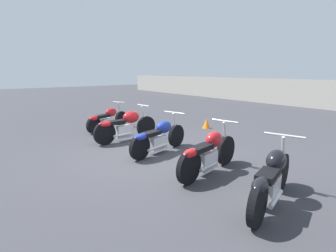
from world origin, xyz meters
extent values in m
plane|color=#38383D|center=(0.00, 0.00, 0.00)|extent=(60.00, 60.00, 0.00)
cylinder|color=black|center=(-3.49, 1.10, 0.28)|extent=(0.30, 0.56, 0.57)
cylinder|color=black|center=(-2.98, -0.17, 0.28)|extent=(0.30, 0.56, 0.57)
cube|color=silver|center=(-3.21, 0.40, 0.26)|extent=(0.37, 0.53, 0.31)
ellipsoid|color=red|center=(-3.30, 0.62, 0.60)|extent=(0.43, 0.56, 0.30)
cube|color=black|center=(-3.13, 0.19, 0.52)|extent=(0.44, 0.62, 0.10)
ellipsoid|color=red|center=(-3.00, -0.12, 0.51)|extent=(0.35, 0.48, 0.16)
cylinder|color=silver|center=(-3.45, 1.01, 0.92)|extent=(0.53, 0.24, 0.04)
cylinder|color=silver|center=(-3.47, 1.06, 0.60)|extent=(0.14, 0.24, 0.62)
cylinder|color=silver|center=(-3.05, 0.32, 0.20)|extent=(0.28, 0.57, 0.07)
cylinder|color=black|center=(-1.58, 0.97, 0.33)|extent=(0.14, 0.66, 0.65)
cylinder|color=black|center=(-1.49, -0.46, 0.33)|extent=(0.14, 0.66, 0.65)
cube|color=silver|center=(-1.53, 0.19, 0.29)|extent=(0.23, 0.53, 0.36)
ellipsoid|color=red|center=(-1.54, 0.43, 0.69)|extent=(0.34, 0.56, 0.36)
cube|color=black|center=(-1.51, -0.06, 0.60)|extent=(0.27, 0.48, 0.10)
ellipsoid|color=red|center=(-1.49, -0.41, 0.59)|extent=(0.23, 0.45, 0.16)
cylinder|color=silver|center=(-1.57, 0.87, 1.00)|extent=(0.58, 0.07, 0.04)
cylinder|color=silver|center=(-1.57, 0.92, 0.66)|extent=(0.07, 0.26, 0.66)
cylinder|color=silver|center=(-1.40, 0.05, 0.23)|extent=(0.10, 0.58, 0.07)
cylinder|color=black|center=(-0.16, 1.04, 0.30)|extent=(0.25, 0.61, 0.60)
cylinder|color=black|center=(0.20, -0.35, 0.30)|extent=(0.25, 0.61, 0.60)
cube|color=silver|center=(0.04, 0.28, 0.27)|extent=(0.32, 0.55, 0.33)
ellipsoid|color=navy|center=(-0.02, 0.51, 0.64)|extent=(0.40, 0.58, 0.32)
cube|color=black|center=(0.10, 0.04, 0.55)|extent=(0.36, 0.54, 0.10)
ellipsoid|color=navy|center=(0.18, -0.30, 0.54)|extent=(0.30, 0.48, 0.16)
cylinder|color=silver|center=(-0.13, 0.94, 0.95)|extent=(0.65, 0.20, 0.04)
cylinder|color=silver|center=(-0.14, 0.99, 0.63)|extent=(0.11, 0.25, 0.64)
cylinder|color=silver|center=(0.19, 0.17, 0.21)|extent=(0.24, 0.69, 0.07)
cylinder|color=black|center=(1.61, 1.00, 0.32)|extent=(0.23, 0.65, 0.64)
cylinder|color=black|center=(1.88, -0.34, 0.32)|extent=(0.23, 0.65, 0.64)
cube|color=silver|center=(1.76, 0.26, 0.29)|extent=(0.30, 0.52, 0.35)
ellipsoid|color=red|center=(1.71, 0.49, 0.68)|extent=(0.36, 0.49, 0.33)
cube|color=black|center=(1.81, 0.03, 0.60)|extent=(0.35, 0.60, 0.10)
ellipsoid|color=red|center=(1.87, -0.29, 0.58)|extent=(0.28, 0.47, 0.16)
cylinder|color=silver|center=(1.63, 0.90, 0.99)|extent=(0.60, 0.16, 0.04)
cylinder|color=silver|center=(1.62, 0.95, 0.66)|extent=(0.10, 0.26, 0.65)
cylinder|color=silver|center=(1.90, 0.15, 0.23)|extent=(0.18, 0.56, 0.07)
cylinder|color=black|center=(3.02, 0.80, 0.32)|extent=(0.28, 0.64, 0.64)
cylinder|color=black|center=(3.43, -0.52, 0.32)|extent=(0.28, 0.64, 0.64)
cube|color=silver|center=(3.25, 0.07, 0.29)|extent=(0.34, 0.54, 0.35)
ellipsoid|color=black|center=(3.18, 0.30, 0.67)|extent=(0.41, 0.53, 0.34)
cube|color=black|center=(3.32, -0.15, 0.59)|extent=(0.37, 0.52, 0.10)
ellipsoid|color=black|center=(3.42, -0.47, 0.58)|extent=(0.32, 0.48, 0.16)
cylinder|color=silver|center=(3.05, 0.71, 0.99)|extent=(0.63, 0.22, 0.04)
cylinder|color=silver|center=(3.04, 0.76, 0.66)|extent=(0.12, 0.26, 0.65)
cylinder|color=silver|center=(3.40, -0.02, 0.22)|extent=(0.24, 0.58, 0.07)
cone|color=orange|center=(-1.28, 3.38, 0.18)|extent=(0.28, 0.28, 0.36)
camera|label=1|loc=(5.21, -3.39, 2.04)|focal=28.00mm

